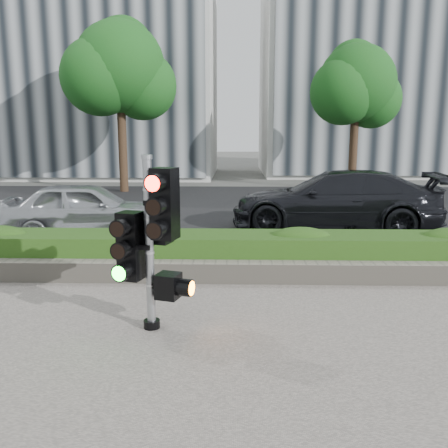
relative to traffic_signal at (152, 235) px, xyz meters
The scene contains 12 objects.
ground 1.43m from the traffic_signal, ahead, with size 120.00×120.00×0.00m, color #51514C.
road 10.14m from the traffic_signal, 86.01° to the left, with size 60.00×13.00×0.02m, color black.
curb 3.47m from the traffic_signal, 77.62° to the left, with size 60.00×0.25×0.12m, color gray.
stone_wall 2.31m from the traffic_signal, 70.14° to the left, with size 12.00×0.32×0.34m, color gray.
hedge 2.82m from the traffic_signal, 74.87° to the left, with size 12.00×1.00×0.68m, color #448228.
building_left 25.27m from the traffic_signal, 109.81° to the left, with size 16.00×9.00×15.00m, color #B7B7B2.
building_right 28.04m from the traffic_signal, 64.95° to the left, with size 18.00×10.00×12.00m, color #B7B7B2.
tree_left 15.56m from the traffic_signal, 104.66° to the left, with size 4.61×4.03×7.34m.
tree_right 17.08m from the traffic_signal, 68.36° to the left, with size 4.10×3.58×6.53m.
traffic_signal is the anchor object (origin of this frame).
car_silver 6.12m from the traffic_signal, 115.14° to the left, with size 1.57×3.91×1.33m, color #B4B7BC.
car_dark 7.46m from the traffic_signal, 61.11° to the left, with size 2.15×5.30×1.54m, color black.
Camera 1 is at (0.34, -5.77, 2.49)m, focal length 38.00 mm.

